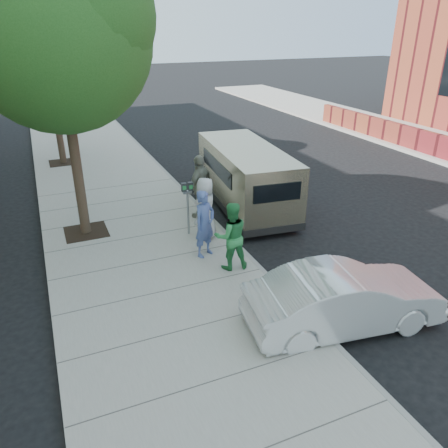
% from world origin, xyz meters
% --- Properties ---
extents(ground, '(120.00, 120.00, 0.00)m').
position_xyz_m(ground, '(0.00, 0.00, 0.00)').
color(ground, black).
rests_on(ground, ground).
extents(sidewalk, '(5.00, 60.00, 0.15)m').
position_xyz_m(sidewalk, '(-1.00, 0.00, 0.07)').
color(sidewalk, gray).
rests_on(sidewalk, ground).
extents(curb_face, '(0.12, 60.00, 0.16)m').
position_xyz_m(curb_face, '(1.44, 0.00, 0.07)').
color(curb_face, gray).
rests_on(curb_face, ground).
extents(tree_near, '(4.62, 4.60, 7.53)m').
position_xyz_m(tree_near, '(-2.25, 2.40, 5.55)').
color(tree_near, black).
rests_on(tree_near, sidewalk).
extents(tree_far, '(3.92, 3.80, 6.49)m').
position_xyz_m(tree_far, '(-2.25, 10.00, 4.88)').
color(tree_far, black).
rests_on(tree_far, sidewalk).
extents(parking_meter, '(0.33, 0.12, 1.56)m').
position_xyz_m(parking_meter, '(0.43, 1.10, 1.28)').
color(parking_meter, gray).
rests_on(parking_meter, sidewalk).
extents(van, '(2.42, 5.76, 2.08)m').
position_xyz_m(van, '(2.95, 2.65, 1.10)').
color(van, '#C1B18A').
rests_on(van, ground).
extents(sedan, '(4.18, 1.92, 1.33)m').
position_xyz_m(sedan, '(2.00, -3.97, 0.66)').
color(sedan, silver).
rests_on(sedan, ground).
extents(person_officer, '(0.77, 0.67, 1.79)m').
position_xyz_m(person_officer, '(0.42, -0.26, 1.04)').
color(person_officer, '#475A98').
rests_on(person_officer, sidewalk).
extents(person_green_shirt, '(0.93, 0.77, 1.73)m').
position_xyz_m(person_green_shirt, '(0.77, -1.12, 1.01)').
color(person_green_shirt, '#2C8946').
rests_on(person_green_shirt, sidewalk).
extents(person_gray_shirt, '(1.02, 1.00, 1.77)m').
position_xyz_m(person_gray_shirt, '(0.79, 0.67, 1.04)').
color(person_gray_shirt, '#B5B5B8').
rests_on(person_gray_shirt, sidewalk).
extents(person_striped_polo, '(1.22, 1.09, 1.98)m').
position_xyz_m(person_striped_polo, '(1.20, 2.15, 1.14)').
color(person_striped_polo, gray).
rests_on(person_striped_polo, sidewalk).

